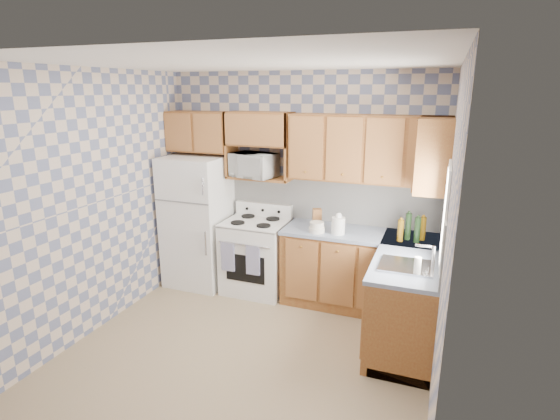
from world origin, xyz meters
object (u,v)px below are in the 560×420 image
(stove_body, at_px, (256,257))
(electric_kettle, at_px, (338,226))
(refrigerator, at_px, (198,221))
(microwave, at_px, (254,165))

(stove_body, height_order, electric_kettle, electric_kettle)
(refrigerator, relative_size, electric_kettle, 8.78)
(refrigerator, bearing_deg, stove_body, 1.78)
(microwave, bearing_deg, electric_kettle, 0.69)
(stove_body, xyz_separation_m, microwave, (-0.06, 0.10, 1.15))
(stove_body, bearing_deg, electric_kettle, -6.41)
(stove_body, xyz_separation_m, electric_kettle, (1.06, -0.12, 0.57))
(microwave, height_order, electric_kettle, microwave)
(stove_body, bearing_deg, refrigerator, -178.22)
(refrigerator, bearing_deg, electric_kettle, -2.90)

